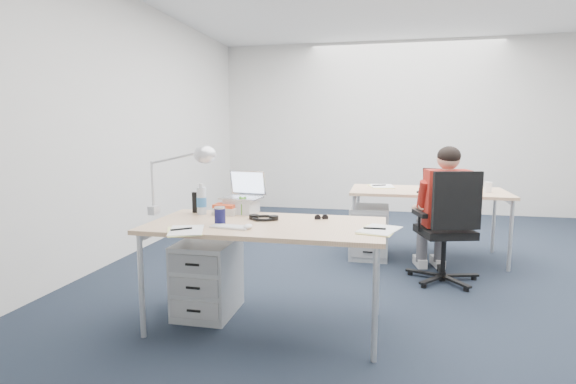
{
  "coord_description": "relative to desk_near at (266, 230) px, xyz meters",
  "views": [
    {
      "loc": [
        -0.27,
        -4.18,
        1.36
      ],
      "look_at": [
        -1.05,
        -0.56,
        0.85
      ],
      "focal_mm": 28.0,
      "sensor_mm": 36.0,
      "label": 1
    }
  ],
  "objects": [
    {
      "name": "seated_person",
      "position": [
        1.3,
        1.39,
        -0.07
      ],
      "size": [
        0.44,
        0.7,
        1.21
      ],
      "rotation": [
        0.0,
        0.0,
        0.2
      ],
      "color": "#A12017",
      "rests_on": "ground"
    },
    {
      "name": "wireless_keyboard",
      "position": [
        -0.19,
        -0.18,
        0.05
      ],
      "size": [
        0.27,
        0.14,
        0.01
      ],
      "primitive_type": "cube",
      "rotation": [
        0.0,
        0.0,
        -0.14
      ],
      "color": "white",
      "rests_on": "desk_near"
    },
    {
      "name": "desk_near",
      "position": [
        0.0,
        0.0,
        0.0
      ],
      "size": [
        1.6,
        0.8,
        0.73
      ],
      "color": "tan",
      "rests_on": "ground"
    },
    {
      "name": "sunglasses",
      "position": [
        0.35,
        0.22,
        0.06
      ],
      "size": [
        0.11,
        0.08,
        0.02
      ],
      "primitive_type": null,
      "rotation": [
        0.0,
        0.0,
        0.37
      ],
      "color": "black",
      "rests_on": "desk_near"
    },
    {
      "name": "papers_left",
      "position": [
        -0.44,
        -0.35,
        0.05
      ],
      "size": [
        0.3,
        0.35,
        0.01
      ],
      "primitive_type": "cube",
      "rotation": [
        0.0,
        0.0,
        0.39
      ],
      "color": "#FFFB93",
      "rests_on": "desk_near"
    },
    {
      "name": "dark_laptop",
      "position": [
        1.31,
        1.83,
        0.17
      ],
      "size": [
        0.44,
        0.43,
        0.25
      ],
      "primitive_type": null,
      "rotation": [
        0.0,
        0.0,
        -0.32
      ],
      "color": "black",
      "rests_on": "desk_far"
    },
    {
      "name": "papers_right",
      "position": [
        0.75,
        -0.07,
        0.05
      ],
      "size": [
        0.29,
        0.35,
        0.01
      ],
      "primitive_type": "cube",
      "rotation": [
        0.0,
        0.0,
        -0.3
      ],
      "color": "#FFFB93",
      "rests_on": "desk_near"
    },
    {
      "name": "can_koozie",
      "position": [
        -0.29,
        -0.1,
        0.11
      ],
      "size": [
        0.1,
        0.1,
        0.12
      ],
      "primitive_type": "cylinder",
      "rotation": [
        0.0,
        0.0,
        -0.38
      ],
      "color": "#161543",
      "rests_on": "desk_near"
    },
    {
      "name": "computer_mouse",
      "position": [
        -0.07,
        -0.19,
        0.06
      ],
      "size": [
        0.06,
        0.09,
        0.03
      ],
      "primitive_type": "ellipsoid",
      "rotation": [
        0.0,
        0.0,
        -0.08
      ],
      "color": "white",
      "rests_on": "desk_near"
    },
    {
      "name": "far_papers",
      "position": [
        0.75,
        2.2,
        0.05
      ],
      "size": [
        0.29,
        0.38,
        0.01
      ],
      "primitive_type": "cube",
      "rotation": [
        0.0,
        0.0,
        0.16
      ],
      "color": "white",
      "rests_on": "desk_far"
    },
    {
      "name": "desk_far",
      "position": [
        1.24,
        2.02,
        0.0
      ],
      "size": [
        1.6,
        0.8,
        0.73
      ],
      "color": "tan",
      "rests_on": "ground"
    },
    {
      "name": "floor",
      "position": [
        1.05,
        1.28,
        -0.68
      ],
      "size": [
        7.0,
        7.0,
        0.0
      ],
      "primitive_type": "plane",
      "color": "black",
      "rests_on": "ground"
    },
    {
      "name": "office_chair",
      "position": [
        1.33,
        1.22,
        -0.39
      ],
      "size": [
        0.8,
        0.8,
        1.02
      ],
      "rotation": [
        0.0,
        0.0,
        0.28
      ],
      "color": "black",
      "rests_on": "ground"
    },
    {
      "name": "desk_lamp",
      "position": [
        -0.75,
        0.14,
        0.32
      ],
      "size": [
        0.48,
        0.18,
        0.54
      ],
      "primitive_type": null,
      "rotation": [
        0.0,
        0.0,
        0.02
      ],
      "color": "silver",
      "rests_on": "desk_near"
    },
    {
      "name": "silver_laptop",
      "position": [
        -0.29,
        0.35,
        0.2
      ],
      "size": [
        0.32,
        0.27,
        0.31
      ],
      "primitive_type": null,
      "rotation": [
        0.0,
        0.0,
        -0.13
      ],
      "color": "silver",
      "rests_on": "desk_near"
    },
    {
      "name": "bear_figurine",
      "position": [
        -0.25,
        0.27,
        0.12
      ],
      "size": [
        0.08,
        0.07,
        0.14
      ],
      "primitive_type": null,
      "rotation": [
        0.0,
        0.0,
        -0.19
      ],
      "color": "#2F7D21",
      "rests_on": "desk_near"
    },
    {
      "name": "headphones",
      "position": [
        -0.05,
        0.12,
        0.06
      ],
      "size": [
        0.22,
        0.18,
        0.04
      ],
      "primitive_type": null,
      "rotation": [
        0.0,
        0.0,
        -0.05
      ],
      "color": "black",
      "rests_on": "desk_near"
    },
    {
      "name": "water_bottle",
      "position": [
        -0.56,
        0.23,
        0.16
      ],
      "size": [
        0.08,
        0.08,
        0.24
      ],
      "primitive_type": "cylinder",
      "rotation": [
        0.0,
        0.0,
        0.05
      ],
      "color": "silver",
      "rests_on": "desk_near"
    },
    {
      "name": "cordless_phone",
      "position": [
        -0.64,
        0.28,
        0.13
      ],
      "size": [
        0.05,
        0.03,
        0.16
      ],
      "primitive_type": "cube",
      "rotation": [
        0.0,
        0.0,
        -0.13
      ],
      "color": "black",
      "rests_on": "desk_near"
    },
    {
      "name": "far_cup",
      "position": [
        1.82,
        1.97,
        0.1
      ],
      "size": [
        0.08,
        0.08,
        0.11
      ],
      "primitive_type": "cylinder",
      "rotation": [
        0.0,
        0.0,
        0.04
      ],
      "color": "white",
      "rests_on": "desk_far"
    },
    {
      "name": "drawer_pedestal_near",
      "position": [
        -0.48,
        0.12,
        -0.41
      ],
      "size": [
        0.4,
        0.5,
        0.55
      ],
      "primitive_type": "cube",
      "color": "#ABB0B1",
      "rests_on": "ground"
    },
    {
      "name": "book_stack",
      "position": [
        -0.38,
        0.26,
        0.09
      ],
      "size": [
        0.19,
        0.15,
        0.08
      ],
      "primitive_type": "cube",
      "rotation": [
        0.0,
        0.0,
        -0.15
      ],
      "color": "silver",
      "rests_on": "desk_near"
    },
    {
      "name": "room",
      "position": [
        1.05,
        1.28,
        1.03
      ],
      "size": [
        6.02,
        7.02,
        2.8
      ],
      "color": "silver",
      "rests_on": "ground"
    },
    {
      "name": "drawer_pedestal_far",
      "position": [
        0.64,
        1.91,
        -0.41
      ],
      "size": [
        0.4,
        0.5,
        0.55
      ],
      "primitive_type": "cube",
      "color": "#ABB0B1",
      "rests_on": "ground"
    }
  ]
}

